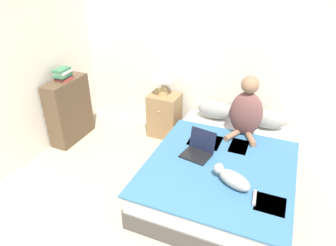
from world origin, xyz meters
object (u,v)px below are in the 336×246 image
(cat_tabby, at_px, (233,179))
(book_stack_top, at_px, (63,74))
(person_sitting, at_px, (246,110))
(pillow_far, at_px, (266,118))
(table_lamp, at_px, (162,74))
(nightstand, at_px, (164,115))
(laptop_open, at_px, (198,150))
(bookshelf, at_px, (69,110))
(pillow_near, at_px, (216,109))
(bed, at_px, (223,171))

(cat_tabby, height_order, book_stack_top, book_stack_top)
(person_sitting, xyz_separation_m, book_stack_top, (-2.39, -0.36, 0.24))
(pillow_far, xyz_separation_m, table_lamp, (-1.45, -0.03, 0.41))
(nightstand, bearing_deg, cat_tabby, -45.27)
(laptop_open, height_order, nightstand, laptop_open)
(pillow_far, relative_size, bookshelf, 0.55)
(person_sitting, xyz_separation_m, cat_tabby, (0.08, -1.01, -0.25))
(pillow_far, bearing_deg, bookshelf, -165.84)
(laptop_open, distance_m, book_stack_top, 2.08)
(table_lamp, bearing_deg, pillow_far, 1.26)
(pillow_near, height_order, bookshelf, bookshelf)
(bookshelf, relative_size, book_stack_top, 3.67)
(person_sitting, height_order, table_lamp, person_sitting)
(bed, height_order, laptop_open, laptop_open)
(bed, height_order, book_stack_top, book_stack_top)
(pillow_far, bearing_deg, nightstand, -178.73)
(nightstand, xyz_separation_m, bookshelf, (-1.20, -0.63, 0.13))
(pillow_far, bearing_deg, book_stack_top, -165.85)
(pillow_far, distance_m, laptop_open, 1.12)
(pillow_near, distance_m, laptop_open, 0.93)
(bookshelf, bearing_deg, pillow_far, 14.16)
(pillow_near, height_order, cat_tabby, pillow_near)
(laptop_open, relative_size, book_stack_top, 1.43)
(bookshelf, bearing_deg, person_sitting, 8.69)
(book_stack_top, bearing_deg, bed, -5.09)
(person_sitting, distance_m, nightstand, 1.29)
(pillow_near, distance_m, person_sitting, 0.57)
(nightstand, distance_m, bookshelf, 1.36)
(pillow_near, relative_size, table_lamp, 1.13)
(pillow_near, height_order, nightstand, pillow_near)
(bed, height_order, person_sitting, person_sitting)
(pillow_near, xyz_separation_m, cat_tabby, (0.51, -1.31, -0.04))
(nightstand, height_order, book_stack_top, book_stack_top)
(laptop_open, bearing_deg, table_lamp, 143.06)
(bed, xyz_separation_m, bookshelf, (-2.28, 0.20, 0.25))
(pillow_near, bearing_deg, book_stack_top, -161.33)
(bed, distance_m, pillow_far, 0.98)
(cat_tabby, xyz_separation_m, laptop_open, (-0.46, 0.38, -0.02))
(pillow_far, distance_m, nightstand, 1.44)
(pillow_near, relative_size, pillow_far, 1.00)
(book_stack_top, bearing_deg, cat_tabby, -14.72)
(laptop_open, bearing_deg, bed, 23.79)
(bed, distance_m, laptop_open, 0.40)
(book_stack_top, bearing_deg, person_sitting, 8.67)
(nightstand, bearing_deg, book_stack_top, -152.36)
(person_sitting, distance_m, table_lamp, 1.26)
(cat_tabby, relative_size, book_stack_top, 1.87)
(cat_tabby, height_order, nightstand, nightstand)
(pillow_far, xyz_separation_m, person_sitting, (-0.23, -0.30, 0.21))
(nightstand, bearing_deg, table_lamp, -179.40)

